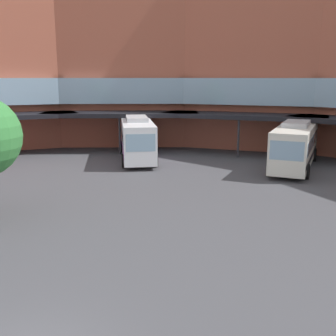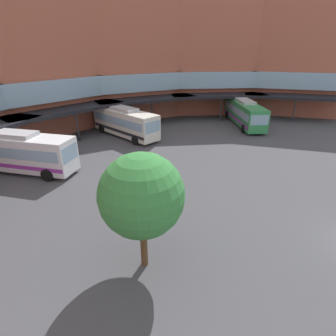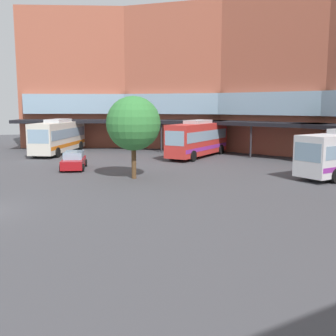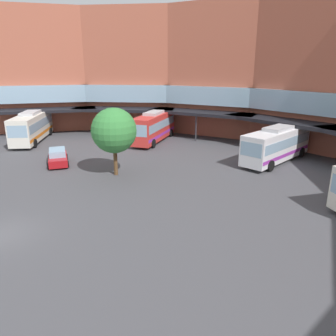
{
  "view_description": "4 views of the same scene",
  "coord_description": "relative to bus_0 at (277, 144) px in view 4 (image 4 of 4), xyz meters",
  "views": [
    {
      "loc": [
        5.07,
        -8.3,
        7.07
      ],
      "look_at": [
        1.61,
        13.12,
        2.26
      ],
      "focal_mm": 43.9,
      "sensor_mm": 36.0,
      "label": 1
    },
    {
      "loc": [
        -16.08,
        3.67,
        10.49
      ],
      "look_at": [
        1.04,
        13.51,
        1.52
      ],
      "focal_mm": 28.42,
      "sensor_mm": 36.0,
      "label": 2
    },
    {
      "loc": [
        22.8,
        3.46,
        5.54
      ],
      "look_at": [
        2.94,
        9.63,
        2.34
      ],
      "focal_mm": 43.62,
      "sensor_mm": 36.0,
      "label": 3
    },
    {
      "loc": [
        20.42,
        0.21,
        9.86
      ],
      "look_at": [
        -0.07,
        11.62,
        2.44
      ],
      "focal_mm": 34.98,
      "sensor_mm": 36.0,
      "label": 4
    }
  ],
  "objects": [
    {
      "name": "bus_0",
      "position": [
        0.0,
        0.0,
        0.0
      ],
      "size": [
        5.41,
        10.71,
        3.75
      ],
      "rotation": [
        0.0,
        0.0,
        5.0
      ],
      "color": "white",
      "rests_on": "ground"
    },
    {
      "name": "plaza_tree",
      "position": [
        -4.05,
        -16.43,
        2.3
      ],
      "size": [
        4.11,
        4.11,
        6.26
      ],
      "color": "brown",
      "rests_on": "ground"
    },
    {
      "name": "bus_3",
      "position": [
        -14.9,
        -6.96,
        0.12
      ],
      "size": [
        8.87,
        9.31,
        3.99
      ],
      "rotation": [
        0.0,
        0.0,
        5.46
      ],
      "color": "red",
      "rests_on": "ground"
    },
    {
      "name": "parked_car",
      "position": [
        -10.25,
        -20.46,
        -1.16
      ],
      "size": [
        4.66,
        2.64,
        1.53
      ],
      "rotation": [
        0.0,
        0.0,
        6.1
      ],
      "color": "#A51419",
      "rests_on": "ground"
    },
    {
      "name": "ground_plane",
      "position": [
        3.32,
        -26.53,
        -1.9
      ],
      "size": [
        121.51,
        121.51,
        0.0
      ],
      "primitive_type": "plane",
      "color": "#47474C"
    },
    {
      "name": "station_building",
      "position": [
        3.32,
        -2.89,
        6.64
      ],
      "size": [
        78.8,
        39.65,
        17.94
      ],
      "color": "#AD5942",
      "rests_on": "ground"
    },
    {
      "name": "bus_4",
      "position": [
        -22.88,
        -21.17,
        0.12
      ],
      "size": [
        11.28,
        6.88,
        3.99
      ],
      "rotation": [
        0.0,
        0.0,
        5.87
      ],
      "color": "silver",
      "rests_on": "ground"
    }
  ]
}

